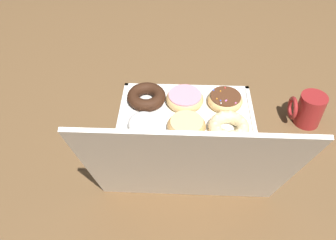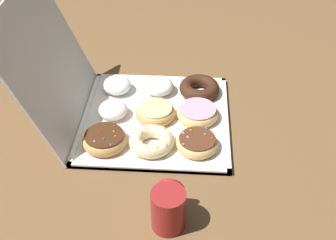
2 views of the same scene
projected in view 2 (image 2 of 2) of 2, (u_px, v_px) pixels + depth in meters
ground_plane at (156, 120)px, 1.26m from camera, size 3.00×3.00×0.00m
donut_box at (156, 119)px, 1.25m from camera, size 0.41×0.41×0.01m
box_lid_open at (49, 62)px, 1.15m from camera, size 0.41×0.15×0.37m
sprinkle_donut_0 at (197, 143)px, 1.14m from camera, size 0.11×0.11×0.04m
pink_frosted_donut_1 at (198, 113)px, 1.24m from camera, size 0.12×0.12×0.04m
chocolate_cake_ring_donut_2 at (199, 88)px, 1.33m from camera, size 0.12×0.12×0.04m
cruller_donut_3 at (153, 141)px, 1.14m from camera, size 0.12×0.12×0.04m
glazed_ring_donut_4 at (154, 112)px, 1.24m from camera, size 0.11×0.11×0.04m
powdered_filled_donut_5 at (160, 86)px, 1.33m from camera, size 0.09×0.09×0.05m
sprinkle_donut_6 at (105, 139)px, 1.15m from camera, size 0.12×0.12×0.04m
powdered_filled_donut_7 at (113, 110)px, 1.24m from camera, size 0.08×0.08×0.05m
powdered_filled_donut_8 at (117, 85)px, 1.33m from camera, size 0.08×0.08×0.05m
coffee_mug at (168, 207)px, 0.94m from camera, size 0.10×0.08×0.10m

